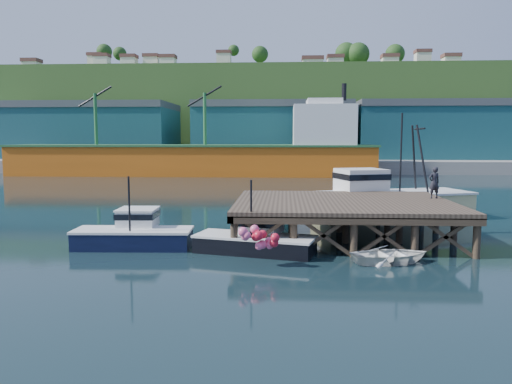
# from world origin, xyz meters

# --- Properties ---
(ground) EXTENTS (300.00, 300.00, 0.00)m
(ground) POSITION_xyz_m (0.00, 0.00, 0.00)
(ground) COLOR black
(ground) RESTS_ON ground
(wharf) EXTENTS (12.00, 10.00, 2.62)m
(wharf) POSITION_xyz_m (5.50, -0.19, 1.94)
(wharf) COLOR brown
(wharf) RESTS_ON ground
(far_quay) EXTENTS (160.00, 40.00, 2.00)m
(far_quay) POSITION_xyz_m (0.00, 70.00, 1.00)
(far_quay) COLOR gray
(far_quay) RESTS_ON ground
(warehouse_left) EXTENTS (32.00, 16.00, 9.00)m
(warehouse_left) POSITION_xyz_m (-35.00, 65.00, 6.50)
(warehouse_left) COLOR #194E55
(warehouse_left) RESTS_ON far_quay
(warehouse_mid) EXTENTS (28.00, 16.00, 9.00)m
(warehouse_mid) POSITION_xyz_m (0.00, 65.00, 6.50)
(warehouse_mid) COLOR #194E55
(warehouse_mid) RESTS_ON far_quay
(warehouse_right) EXTENTS (30.00, 16.00, 9.00)m
(warehouse_right) POSITION_xyz_m (30.00, 65.00, 6.50)
(warehouse_right) COLOR #194E55
(warehouse_right) RESTS_ON far_quay
(cargo_ship) EXTENTS (55.50, 10.00, 13.75)m
(cargo_ship) POSITION_xyz_m (-8.46, 48.00, 3.31)
(cargo_ship) COLOR orange
(cargo_ship) RESTS_ON ground
(hillside) EXTENTS (220.00, 50.00, 22.00)m
(hillside) POSITION_xyz_m (0.00, 100.00, 11.00)
(hillside) COLOR #2D511E
(hillside) RESTS_ON ground
(boat_navy) EXTENTS (6.06, 3.31, 3.74)m
(boat_navy) POSITION_xyz_m (-5.55, -3.13, 0.75)
(boat_navy) COLOR black
(boat_navy) RESTS_ON ground
(boat_black) EXTENTS (6.26, 5.19, 3.65)m
(boat_black) POSITION_xyz_m (0.84, -3.91, 0.67)
(boat_black) COLOR black
(boat_black) RESTS_ON ground
(trawler) EXTENTS (11.65, 7.07, 7.35)m
(trawler) POSITION_xyz_m (9.53, 7.00, 1.51)
(trawler) COLOR beige
(trawler) RESTS_ON ground
(dinghy) EXTENTS (4.05, 3.31, 0.73)m
(dinghy) POSITION_xyz_m (7.01, -5.80, 0.37)
(dinghy) COLOR white
(dinghy) RESTS_ON ground
(dockworker) EXTENTS (0.76, 0.60, 1.84)m
(dockworker) POSITION_xyz_m (10.90, 1.24, 3.05)
(dockworker) COLOR black
(dockworker) RESTS_ON wharf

